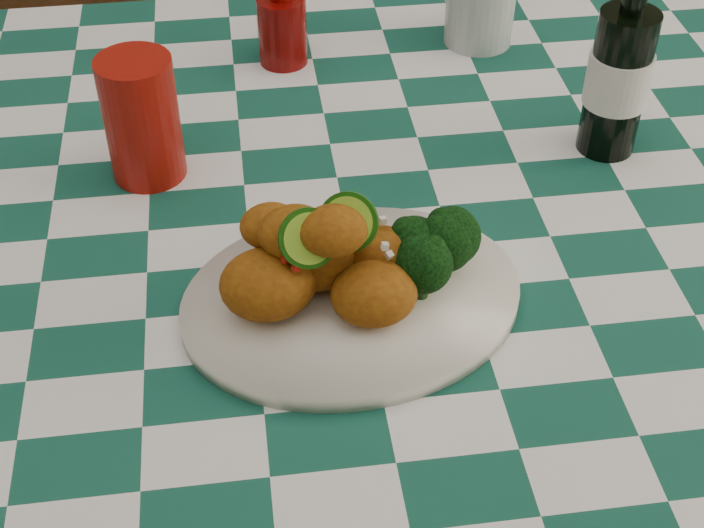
{
  "coord_description": "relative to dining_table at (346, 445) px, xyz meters",
  "views": [
    {
      "loc": [
        -0.1,
        -0.8,
        1.43
      ],
      "look_at": [
        -0.01,
        -0.14,
        0.84
      ],
      "focal_mm": 50.0,
      "sensor_mm": 36.0,
      "label": 1
    }
  ],
  "objects": [
    {
      "name": "fried_chicken_pile",
      "position": [
        -0.03,
        -0.14,
        0.46
      ],
      "size": [
        0.16,
        0.12,
        0.11
      ],
      "primitive_type": null,
      "color": "#90510D",
      "rests_on": "plate"
    },
    {
      "name": "wooden_chair_left",
      "position": [
        -0.34,
        0.67,
        0.09
      ],
      "size": [
        0.5,
        0.52,
        0.97
      ],
      "primitive_type": null,
      "rotation": [
        0.0,
        0.0,
        -0.14
      ],
      "color": "#472814",
      "rests_on": "ground"
    },
    {
      "name": "beer_bottle",
      "position": [
        0.31,
        0.08,
        0.51
      ],
      "size": [
        0.09,
        0.09,
        0.24
      ],
      "primitive_type": null,
      "rotation": [
        0.0,
        0.0,
        0.42
      ],
      "color": "black",
      "rests_on": "dining_table"
    },
    {
      "name": "plate",
      "position": [
        -0.01,
        -0.14,
        0.4
      ],
      "size": [
        0.36,
        0.3,
        0.02
      ],
      "primitive_type": null,
      "rotation": [
        0.0,
        0.0,
        0.17
      ],
      "color": "silver",
      "rests_on": "dining_table"
    },
    {
      "name": "wooden_chair_right",
      "position": [
        0.27,
        0.69,
        0.06
      ],
      "size": [
        0.53,
        0.55,
        0.92
      ],
      "primitive_type": null,
      "rotation": [
        0.0,
        0.0,
        0.32
      ],
      "color": "#472814",
      "rests_on": "ground"
    },
    {
      "name": "red_tumbler",
      "position": [
        -0.2,
        0.1,
        0.46
      ],
      "size": [
        0.1,
        0.1,
        0.14
      ],
      "primitive_type": "cylinder",
      "rotation": [
        0.0,
        0.0,
        0.21
      ],
      "color": "maroon",
      "rests_on": "dining_table"
    },
    {
      "name": "ketchup_bottle",
      "position": [
        -0.04,
        0.32,
        0.46
      ],
      "size": [
        0.07,
        0.07,
        0.13
      ],
      "primitive_type": null,
      "rotation": [
        0.0,
        0.0,
        0.17
      ],
      "color": "#660605",
      "rests_on": "dining_table"
    },
    {
      "name": "broccoli_side",
      "position": [
        0.07,
        -0.13,
        0.44
      ],
      "size": [
        0.09,
        0.09,
        0.07
      ],
      "primitive_type": null,
      "color": "black",
      "rests_on": "plate"
    },
    {
      "name": "dining_table",
      "position": [
        0.0,
        0.0,
        0.0
      ],
      "size": [
        1.66,
        1.06,
        0.79
      ],
      "primitive_type": null,
      "color": "#134C3D",
      "rests_on": "ground"
    }
  ]
}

